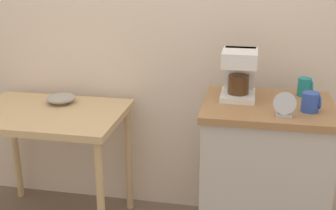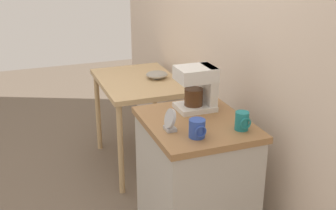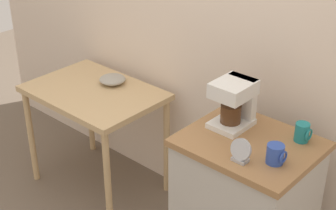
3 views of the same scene
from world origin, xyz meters
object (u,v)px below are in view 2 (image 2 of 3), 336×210
(mug_dark_teal, at_px, (242,121))
(coffee_maker, at_px, (199,86))
(bowl_stoneware, at_px, (157,75))
(table_clock, at_px, (170,121))
(mug_blue, at_px, (197,129))

(mug_dark_teal, bearing_deg, coffee_maker, -165.39)
(bowl_stoneware, bearing_deg, table_clock, -16.19)
(mug_blue, distance_m, mug_dark_teal, 0.26)
(mug_blue, bearing_deg, mug_dark_teal, 90.44)
(coffee_maker, height_order, mug_blue, coffee_maker)
(mug_dark_teal, xyz_separation_m, table_clock, (-0.13, -0.36, 0.00))
(coffee_maker, xyz_separation_m, mug_blue, (0.36, -0.17, -0.09))
(table_clock, bearing_deg, mug_blue, 37.04)
(mug_blue, relative_size, table_clock, 0.80)
(mug_blue, height_order, table_clock, table_clock)
(bowl_stoneware, distance_m, mug_blue, 1.48)
(bowl_stoneware, height_order, coffee_maker, coffee_maker)
(mug_dark_teal, distance_m, table_clock, 0.38)
(bowl_stoneware, bearing_deg, mug_dark_teal, -0.92)
(coffee_maker, xyz_separation_m, mug_dark_teal, (0.35, 0.09, -0.09))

